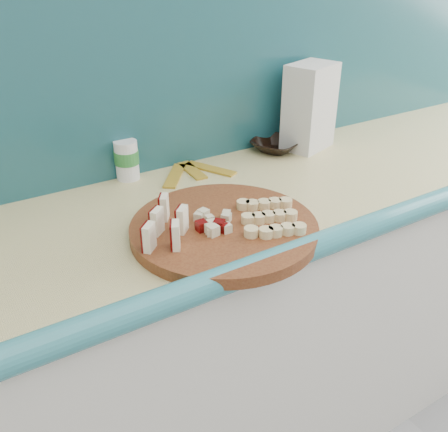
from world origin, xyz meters
name	(u,v)px	position (x,y,z in m)	size (l,w,h in m)	color
kitchen_counter	(299,301)	(0.10, 1.50, 0.46)	(2.20, 0.63, 0.91)	silver
backsplash	(256,69)	(0.10, 1.79, 1.16)	(2.20, 0.02, 0.50)	teal
cutting_board	(224,229)	(-0.28, 1.35, 0.92)	(0.43, 0.43, 0.03)	#4E2010
apple_wedges	(165,224)	(-0.42, 1.37, 0.97)	(0.13, 0.17, 0.06)	#FCEEC9
apple_chunks	(212,220)	(-0.31, 1.36, 0.95)	(0.07, 0.07, 0.02)	beige
banana_slices	(269,217)	(-0.19, 1.31, 0.95)	(0.18, 0.19, 0.02)	#DFC588
brown_bowl	(276,145)	(0.14, 1.71, 0.93)	(0.15, 0.15, 0.04)	black
flour_bag	(310,107)	(0.24, 1.69, 1.04)	(0.16, 0.11, 0.27)	silver
canister	(127,159)	(-0.35, 1.76, 0.97)	(0.07, 0.07, 0.11)	white
banana_peel	(192,171)	(-0.18, 1.70, 0.91)	(0.23, 0.19, 0.01)	gold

